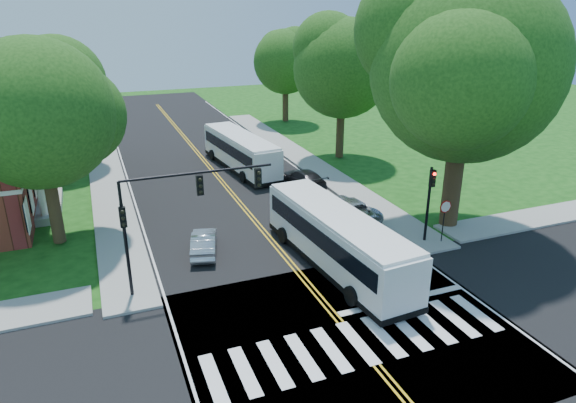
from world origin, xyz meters
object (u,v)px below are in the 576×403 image
signal_nw (176,205)px  bus_follow (240,151)px  signal_ne (430,195)px  dark_sedan (304,178)px  suv (346,209)px  bus_lead (337,239)px  hatchback (204,243)px

signal_nw → bus_follow: size_ratio=0.63×
signal_ne → bus_follow: signal_ne is taller
signal_ne → dark_sedan: bearing=103.5°
signal_nw → dark_sedan: signal_nw is taller
signal_nw → bus_follow: (8.22, 17.73, -2.84)m
suv → signal_ne: bearing=108.6°
bus_follow → dark_sedan: bus_follow is taller
signal_ne → dark_sedan: (-2.77, 11.51, -2.28)m
signal_ne → suv: signal_ne is taller
suv → bus_follow: bearing=-86.1°
signal_ne → bus_follow: size_ratio=0.39×
bus_lead → suv: bus_lead is taller
signal_nw → bus_lead: (7.96, -0.70, -2.78)m
bus_lead → hatchback: bus_lead is taller
signal_nw → suv: signal_nw is taller
suv → dark_sedan: bearing=-99.0°
signal_ne → bus_follow: bearing=108.2°
dark_sedan → bus_follow: bearing=-70.7°
signal_ne → bus_lead: size_ratio=0.37×
dark_sedan → suv: bearing=84.0°
suv → dark_sedan: size_ratio=1.09×
dark_sedan → bus_lead: bearing=67.7°
bus_follow → suv: bus_follow is taller
signal_nw → bus_lead: 8.45m
signal_ne → suv: (-2.64, 4.83, -2.25)m
signal_nw → bus_lead: bearing=-5.0°
bus_lead → suv: size_ratio=2.33×
hatchback → suv: bearing=-156.4°
signal_ne → bus_follow: 18.71m
signal_ne → dark_sedan: 12.05m
signal_nw → bus_lead: signal_nw is taller
bus_lead → dark_sedan: (3.33, 12.22, -0.91)m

